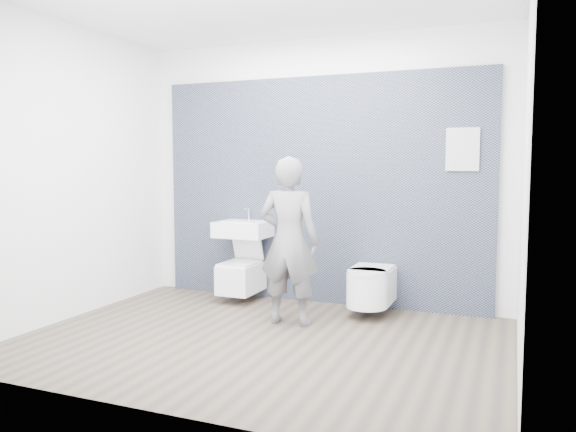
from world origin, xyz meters
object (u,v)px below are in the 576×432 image
at_px(toilet_square, 241,275).
at_px(toilet_rounded, 370,286).
at_px(washbasin, 243,229).
at_px(visitor, 289,241).

xyz_separation_m(toilet_square, toilet_rounded, (1.44, -0.08, 0.01)).
relative_size(toilet_square, toilet_rounded, 1.05).
xyz_separation_m(washbasin, toilet_square, (0.00, -0.05, -0.51)).
bearing_deg(toilet_rounded, toilet_square, 176.97).
distance_m(toilet_square, visitor, 1.14).
height_order(toilet_square, toilet_rounded, toilet_square).
bearing_deg(toilet_rounded, visitor, -138.62).
height_order(toilet_rounded, visitor, visitor).
bearing_deg(washbasin, toilet_square, -90.00).
height_order(washbasin, visitor, visitor).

